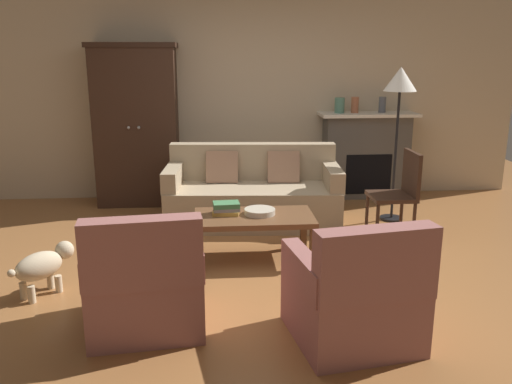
{
  "coord_description": "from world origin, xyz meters",
  "views": [
    {
      "loc": [
        -0.43,
        -4.49,
        1.88
      ],
      "look_at": [
        -0.04,
        0.54,
        0.55
      ],
      "focal_mm": 37.37,
      "sensor_mm": 36.0,
      "label": 1
    }
  ],
  "objects_px": {
    "book_stack": "(226,208)",
    "mantel_vase_jade": "(340,105)",
    "mantel_vase_terracotta": "(355,105)",
    "side_chair_wooden": "(400,189)",
    "fireplace": "(366,154)",
    "coffee_table": "(254,221)",
    "mantel_vase_slate": "(382,105)",
    "dog": "(43,265)",
    "armoire": "(137,125)",
    "armchair_near_right": "(355,298)",
    "floor_lamp": "(400,88)",
    "couch": "(253,195)",
    "armchair_near_left": "(145,285)",
    "fruit_bowl": "(260,212)"
  },
  "relations": [
    {
      "from": "fruit_bowl",
      "to": "mantel_vase_slate",
      "type": "relative_size",
      "value": 1.42
    },
    {
      "from": "book_stack",
      "to": "floor_lamp",
      "type": "height_order",
      "value": "floor_lamp"
    },
    {
      "from": "armoire",
      "to": "side_chair_wooden",
      "type": "xyz_separation_m",
      "value": [
        2.87,
        -1.52,
        -0.49
      ]
    },
    {
      "from": "fireplace",
      "to": "book_stack",
      "type": "height_order",
      "value": "fireplace"
    },
    {
      "from": "fireplace",
      "to": "coffee_table",
      "type": "distance_m",
      "value": 2.68
    },
    {
      "from": "fireplace",
      "to": "book_stack",
      "type": "xyz_separation_m",
      "value": [
        -1.89,
        -2.05,
        -0.09
      ]
    },
    {
      "from": "armchair_near_left",
      "to": "armchair_near_right",
      "type": "relative_size",
      "value": 0.99
    },
    {
      "from": "coffee_table",
      "to": "fruit_bowl",
      "type": "relative_size",
      "value": 3.83
    },
    {
      "from": "book_stack",
      "to": "side_chair_wooden",
      "type": "height_order",
      "value": "side_chair_wooden"
    },
    {
      "from": "fruit_bowl",
      "to": "mantel_vase_jade",
      "type": "bearing_deg",
      "value": 59.77
    },
    {
      "from": "book_stack",
      "to": "dog",
      "type": "relative_size",
      "value": 0.54
    },
    {
      "from": "couch",
      "to": "floor_lamp",
      "type": "xyz_separation_m",
      "value": [
        1.61,
        -0.02,
        1.18
      ]
    },
    {
      "from": "fireplace",
      "to": "floor_lamp",
      "type": "bearing_deg",
      "value": -87.74
    },
    {
      "from": "armoire",
      "to": "mantel_vase_terracotta",
      "type": "relative_size",
      "value": 9.82
    },
    {
      "from": "armoire",
      "to": "couch",
      "type": "xyz_separation_m",
      "value": [
        1.38,
        -0.93,
        -0.68
      ]
    },
    {
      "from": "armoire",
      "to": "armchair_near_right",
      "type": "bearing_deg",
      "value": -62.39
    },
    {
      "from": "mantel_vase_jade",
      "to": "mantel_vase_terracotta",
      "type": "distance_m",
      "value": 0.2
    },
    {
      "from": "mantel_vase_jade",
      "to": "mantel_vase_terracotta",
      "type": "xyz_separation_m",
      "value": [
        0.2,
        0.0,
        0.0
      ]
    },
    {
      "from": "mantel_vase_jade",
      "to": "armchair_near_right",
      "type": "relative_size",
      "value": 0.22
    },
    {
      "from": "mantel_vase_terracotta",
      "to": "side_chair_wooden",
      "type": "xyz_separation_m",
      "value": [
        0.1,
        -1.58,
        -0.71
      ]
    },
    {
      "from": "armchair_near_right",
      "to": "mantel_vase_terracotta",
      "type": "bearing_deg",
      "value": 76.02
    },
    {
      "from": "mantel_vase_terracotta",
      "to": "side_chair_wooden",
      "type": "distance_m",
      "value": 1.73
    },
    {
      "from": "book_stack",
      "to": "mantel_vase_jade",
      "type": "xyz_separation_m",
      "value": [
        1.51,
        2.03,
        0.74
      ]
    },
    {
      "from": "fireplace",
      "to": "armchair_near_left",
      "type": "xyz_separation_m",
      "value": [
        -2.48,
        -3.35,
        -0.25
      ]
    },
    {
      "from": "armoire",
      "to": "mantel_vase_slate",
      "type": "relative_size",
      "value": 9.82
    },
    {
      "from": "mantel_vase_jade",
      "to": "fruit_bowl",
      "type": "bearing_deg",
      "value": -120.23
    },
    {
      "from": "fireplace",
      "to": "mantel_vase_terracotta",
      "type": "height_order",
      "value": "mantel_vase_terracotta"
    },
    {
      "from": "dog",
      "to": "mantel_vase_jade",
      "type": "bearing_deg",
      "value": 42.49
    },
    {
      "from": "coffee_table",
      "to": "mantel_vase_slate",
      "type": "bearing_deg",
      "value": 49.04
    },
    {
      "from": "armchair_near_left",
      "to": "mantel_vase_slate",
      "type": "bearing_deg",
      "value": 51.34
    },
    {
      "from": "coffee_table",
      "to": "dog",
      "type": "bearing_deg",
      "value": -159.7
    },
    {
      "from": "mantel_vase_jade",
      "to": "armchair_near_right",
      "type": "distance_m",
      "value": 3.8
    },
    {
      "from": "armoire",
      "to": "mantel_vase_slate",
      "type": "distance_m",
      "value": 3.14
    },
    {
      "from": "mantel_vase_jade",
      "to": "armchair_near_left",
      "type": "xyz_separation_m",
      "value": [
        -2.1,
        -3.33,
        -0.9
      ]
    },
    {
      "from": "fireplace",
      "to": "side_chair_wooden",
      "type": "distance_m",
      "value": 1.6
    },
    {
      "from": "armchair_near_right",
      "to": "side_chair_wooden",
      "type": "height_order",
      "value": "side_chair_wooden"
    },
    {
      "from": "fireplace",
      "to": "mantel_vase_jade",
      "type": "xyz_separation_m",
      "value": [
        -0.38,
        -0.02,
        0.65
      ]
    },
    {
      "from": "mantel_vase_jade",
      "to": "mantel_vase_slate",
      "type": "height_order",
      "value": "mantel_vase_slate"
    },
    {
      "from": "mantel_vase_slate",
      "to": "dog",
      "type": "bearing_deg",
      "value": -142.36
    },
    {
      "from": "mantel_vase_jade",
      "to": "armoire",
      "type": "bearing_deg",
      "value": -178.66
    },
    {
      "from": "dog",
      "to": "side_chair_wooden",
      "type": "bearing_deg",
      "value": 19.37
    },
    {
      "from": "armchair_near_left",
      "to": "dog",
      "type": "bearing_deg",
      "value": 145.74
    },
    {
      "from": "mantel_vase_terracotta",
      "to": "mantel_vase_slate",
      "type": "relative_size",
      "value": 1.0
    },
    {
      "from": "fruit_bowl",
      "to": "mantel_vase_terracotta",
      "type": "xyz_separation_m",
      "value": [
        1.4,
        2.06,
        0.78
      ]
    },
    {
      "from": "mantel_vase_jade",
      "to": "armchair_near_right",
      "type": "height_order",
      "value": "mantel_vase_jade"
    },
    {
      "from": "coffee_table",
      "to": "mantel_vase_terracotta",
      "type": "bearing_deg",
      "value": 55.16
    },
    {
      "from": "armchair_near_right",
      "to": "side_chair_wooden",
      "type": "distance_m",
      "value": 2.29
    },
    {
      "from": "coffee_table",
      "to": "book_stack",
      "type": "xyz_separation_m",
      "value": [
        -0.25,
        0.06,
        0.11
      ]
    },
    {
      "from": "armoire",
      "to": "coffee_table",
      "type": "bearing_deg",
      "value": -57.15
    },
    {
      "from": "book_stack",
      "to": "mantel_vase_terracotta",
      "type": "bearing_deg",
      "value": 49.92
    }
  ]
}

